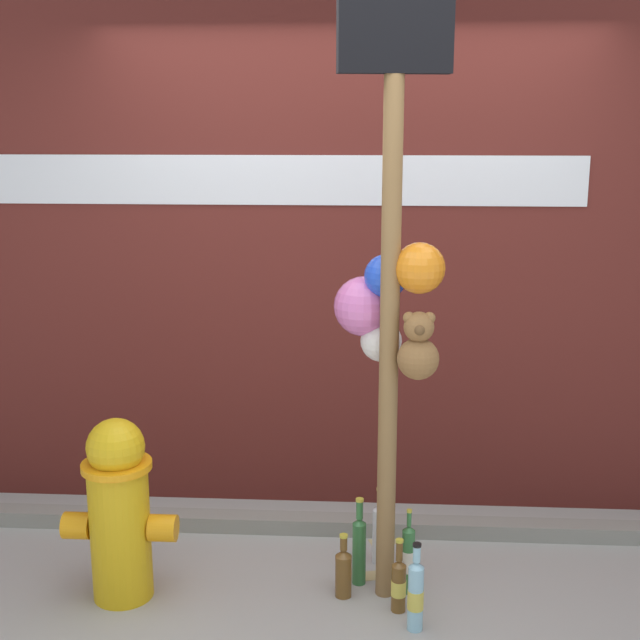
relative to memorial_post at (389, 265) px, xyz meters
name	(u,v)px	position (x,y,z in m)	size (l,w,h in m)	color
building_wall	(351,191)	(-0.18, 0.96, 0.23)	(10.00, 0.21, 3.36)	#561E19
curb_strip	(346,525)	(-0.18, 0.51, -1.42)	(8.00, 0.12, 0.08)	gray
memorial_post	(389,265)	(0.00, 0.00, 0.00)	(0.46, 0.43, 2.57)	olive
fire_hydrant	(119,509)	(-1.14, -0.14, -1.05)	(0.49, 0.30, 0.82)	gold
bottle_0	(380,531)	(-0.01, 0.22, -1.30)	(0.07, 0.07, 0.38)	silver
bottle_1	(359,548)	(-0.11, 0.03, -1.28)	(0.06, 0.06, 0.41)	#337038
bottle_2	(399,584)	(0.06, -0.18, -1.33)	(0.06, 0.06, 0.33)	brown
bottle_3	(408,558)	(0.11, -0.03, -1.30)	(0.06, 0.06, 0.39)	#337038
bottle_4	(416,594)	(0.12, -0.32, -1.30)	(0.07, 0.07, 0.38)	#93CCE0
bottle_5	(343,571)	(-0.18, -0.08, -1.34)	(0.07, 0.07, 0.29)	brown
litter_1	(368,576)	(-0.07, 0.08, -1.45)	(0.14, 0.08, 0.01)	tan
litter_3	(385,541)	(0.01, 0.42, -1.45)	(0.15, 0.07, 0.01)	tan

